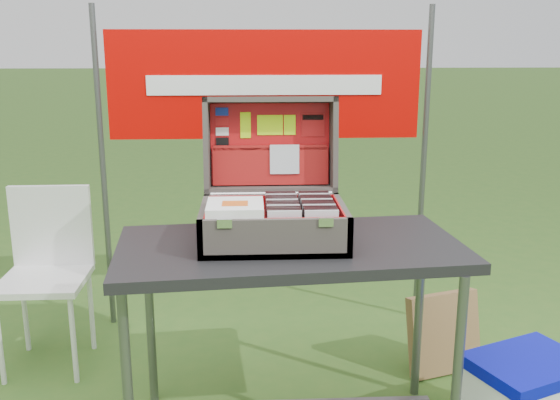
{
  "coord_description": "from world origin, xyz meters",
  "views": [
    {
      "loc": [
        -0.08,
        -2.15,
        1.5
      ],
      "look_at": [
        0.03,
        0.1,
        0.94
      ],
      "focal_mm": 40.0,
      "sensor_mm": 36.0,
      "label": 1
    }
  ],
  "objects": [
    {
      "name": "suitcase_lid_rim_far",
      "position": [
        0.0,
        0.35,
        1.29
      ],
      "size": [
        0.53,
        0.14,
        0.04
      ],
      "primitive_type": "cube",
      "rotation": [
        -1.68,
        0.0,
        0.0
      ],
      "color": "#403A35",
      "rests_on": "suitcase_lid_back"
    },
    {
      "name": "suitcase_lid_pocket",
      "position": [
        0.0,
        0.35,
        1.02
      ],
      "size": [
        0.47,
        0.05,
        0.15
      ],
      "primitive_type": "cube",
      "rotation": [
        -1.68,
        0.0,
        0.0
      ],
      "color": "maroon",
      "rests_on": "suitcase_lid_liner"
    },
    {
      "name": "cd_right_6",
      "position": [
        0.16,
        0.03,
        0.88
      ],
      "size": [
        0.12,
        0.01,
        0.13
      ],
      "primitive_type": "cube",
      "color": "black",
      "rests_on": "suitcase_liner_floor"
    },
    {
      "name": "suitcase_latch_left",
      "position": [
        -0.17,
        -0.14,
        0.92
      ],
      "size": [
        0.05,
        0.01,
        0.03
      ],
      "primitive_type": "cube",
      "color": "silver",
      "rests_on": "suitcase_base_wall_front"
    },
    {
      "name": "suitcase_lid_rim_right",
      "position": [
        0.26,
        0.33,
        1.11
      ],
      "size": [
        0.02,
        0.18,
        0.39
      ],
      "primitive_type": "cube",
      "rotation": [
        -1.68,
        0.0,
        0.0
      ],
      "color": "#403A35",
      "rests_on": "suitcase_lid_back"
    },
    {
      "name": "suitcase",
      "position": [
        0.0,
        0.11,
        1.04
      ],
      "size": [
        0.53,
        0.54,
        0.51
      ],
      "primitive_type": null,
      "color": "#403A35",
      "rests_on": "table"
    },
    {
      "name": "cd_left_12",
      "position": [
        0.04,
        0.15,
        0.88
      ],
      "size": [
        0.12,
        0.01,
        0.13
      ],
      "primitive_type": "cube",
      "color": "silver",
      "rests_on": "suitcase_liner_floor"
    },
    {
      "name": "suitcase_liner_wall_right",
      "position": [
        0.24,
        0.05,
        0.87
      ],
      "size": [
        0.01,
        0.34,
        0.12
      ],
      "primitive_type": "cube",
      "color": "red",
      "rests_on": "suitcase_base_bottom"
    },
    {
      "name": "table",
      "position": [
        0.06,
        0.04,
        0.39
      ],
      "size": [
        1.31,
        0.74,
        0.79
      ],
      "primitive_type": null,
      "rotation": [
        0.0,
        0.0,
        0.09
      ],
      "color": "black",
      "rests_on": "ground"
    },
    {
      "name": "suitcase_liner_wall_left",
      "position": [
        -0.24,
        0.05,
        0.87
      ],
      "size": [
        0.01,
        0.34,
        0.12
      ],
      "primitive_type": "cube",
      "color": "red",
      "rests_on": "suitcase_base_bottom"
    },
    {
      "name": "table_top",
      "position": [
        0.06,
        0.04,
        0.77
      ],
      "size": [
        1.31,
        0.74,
        0.04
      ],
      "primitive_type": "cube",
      "rotation": [
        0.0,
        0.0,
        0.09
      ],
      "color": "black",
      "rests_on": "ground"
    },
    {
      "name": "cooler_lid",
      "position": [
        0.95,
        -0.09,
        0.34
      ],
      "size": [
        0.5,
        0.45,
        0.05
      ],
      "primitive_type": "cube",
      "rotation": [
        0.0,
        0.0,
        0.4
      ],
      "color": "#050BA3",
      "rests_on": "cooler_body"
    },
    {
      "name": "suitcase_lid_liner",
      "position": [
        0.0,
        0.38,
        1.11
      ],
      "size": [
        0.48,
        0.04,
        0.33
      ],
      "primitive_type": "cube",
      "rotation": [
        -1.68,
        0.0,
        0.0
      ],
      "color": "red",
      "rests_on": "suitcase_lid_back"
    },
    {
      "name": "chair_upright_left",
      "position": [
        -1.21,
        0.81,
        0.63
      ],
      "size": [
        0.02,
        0.02,
        0.4
      ],
      "primitive_type": "cylinder",
      "color": "silver",
      "rests_on": "chair_seat"
    },
    {
      "name": "cd_right_13",
      "position": [
        0.16,
        0.17,
        0.88
      ],
      "size": [
        0.12,
        0.01,
        0.13
      ],
      "primitive_type": "cube",
      "color": "black",
      "rests_on": "suitcase_liner_floor"
    },
    {
      "name": "lid_sticker_band_bar",
      "position": [
        0.18,
        0.38,
        1.21
      ],
      "size": [
        0.09,
        0.01,
        0.02
      ],
      "primitive_type": "cube",
      "rotation": [
        -1.68,
        0.0,
        0.0
      ],
      "color": "black",
      "rests_on": "suitcase_lid_liner"
    },
    {
      "name": "chair_seat",
      "position": [
        -1.05,
        0.63,
        0.43
      ],
      "size": [
        0.39,
        0.39,
        0.03
      ],
      "primitive_type": "cube",
      "rotation": [
        0.0,
        0.0,
        0.01
      ],
      "color": "silver",
      "rests_on": "ground"
    },
    {
      "name": "cd_right_14",
      "position": [
        0.16,
        0.2,
        0.88
      ],
      "size": [
        0.12,
        0.01,
        0.13
      ],
      "primitive_type": "cube",
      "color": "black",
      "rests_on": "suitcase_liner_floor"
    },
    {
      "name": "suitcase_base_wall_right",
      "position": [
        0.26,
        0.05,
        0.86
      ],
      "size": [
        0.02,
        0.38,
        0.14
      ],
      "primitive_type": "cube",
      "color": "#403A35",
      "rests_on": "table_top"
    },
    {
      "name": "lid_card_neon_small",
      "position": [
        0.08,
        0.38,
        1.18
      ],
      "size": [
        0.05,
        0.01,
        0.08
      ],
      "primitive_type": "cube",
      "rotation": [
        -1.68,
        0.0,
        0.0
      ],
      "color": "#B5F00E",
      "rests_on": "suitcase_lid_liner"
    },
    {
      "name": "banner",
      "position": [
        0.0,
        1.09,
        1.3
      ],
      "size": [
        1.6,
        0.02,
        0.55
      ],
      "primitive_type": "cube",
      "color": "#B60300",
      "rests_on": "banner_post_left"
    },
    {
      "name": "suitcase_hinge",
      "position": [
        0.0,
        0.24,
        0.93
      ],
      "size": [
        0.48,
        0.02,
        0.02
      ],
      "primitive_type": "cylinder",
      "rotation": [
        0.0,
        1.57,
        0.0
      ],
      "color": "silver",
      "rests_on": "suitcase_base_wall_back"
    },
    {
      "name": "cd_left_0",
      "position": [
        0.04,
        -0.1,
        0.88
      ],
      "size": [
        0.12,
        0.01,
        0.13
      ],
      "primitive_type": "cube",
      "color": "silver",
      "rests_on": "suitcase_liner_floor"
    },
    {
      "name": "banner_text",
      "position": [
        0.0,
        1.08,
        1.3
      ],
      "size": [
        1.2,
        0.0,
        0.1
      ],
      "primitive_type": "cube",
      "color": "white",
      "rests_on": "banner"
    },
    {
      "name": "suitcase_lid_rim_left",
      "position": [
        -0.25,
        0.33,
        1.11
      ],
      "size": [
        0.02,
        0.18,
        0.39
      ],
      "primitive_type": "cube",
      "rotation": [
        -1.68,
        0.0,
        0.0
      ],
      "color": "#403A35",
      "rests_on": "suitcase_lid_back"
    },
    {
      "name": "songbook_graphic",
      "position": [
        -0.13,
        -0.03,
        0.96
      ],
      "size": [
        0.09,
        0.07,
        0.0
      ],
      "primitive_type": "cube",
      "color": "#D85919",
      "rests_on": "songbook_5"
    },
    {
      "name": "cd_right_3",
      "position": [
        0.16,
        -0.03,
        0.88
      ],
      "size": [
        0.12,
        0.01,
        0.13
      ],
      "primitive_type": "cube",
      "color": "black",
      "rests_on": "suitcase_liner_floor"
    },
    {
      "name": "cd_left_6",
      "position": [
        0.04,
        0.03,
        0.88
      ],
      "size": [
        0.12,
        0.01,
        0.13
      ],
      "primitive_type": "cube",
      "color": "black",
      "rests_on": "suitcase_liner_floor"
    },
    {
      "name": "chair_leg_fr",
      "position": [
        -0.88,
        0.46,
        0.22
      ],
      "size": [
        0.02,
        0.02,
        0.43
      ],
      "primitive_type": "cylinder",
      "color": "silver",
      "rests_on": "ground"
    },
    {
      "name": "chair_leg_bl",
      "position": [
        -1.21,
        0.79,
        0.22
      ],
      "size": [
        0.02,
        0.02,
        0.43
      ],
      "primitive_type": "cylinder",
      "color": "silver",
      "rests_on": "ground"
    },
    {
      "name": "cd_left_7",
      "position": [
        0.04,
        0.05,
        0.88
      ],
      "size": [
        0.12,
        0.01,
        0.13
      ],
      "primitive_type": "cube",
      "color": "black",
      "rests_on": "suitcase_liner_floor"
    },
    {
      "name": "lid_card_neon_tall",
      "position": [
        -0.1,
        0.38,
        1.18
      ],
      "size": [
        0.04,
        0.01,
        0.1
      ],
      "primitive_type": "cube",
      "rotation": [
        -1.68,
        0.0,
        0.0
      ],
      "color": "#B5F00E",
      "rests_on": "suitcase_lid_liner"
    },
    {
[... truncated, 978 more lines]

